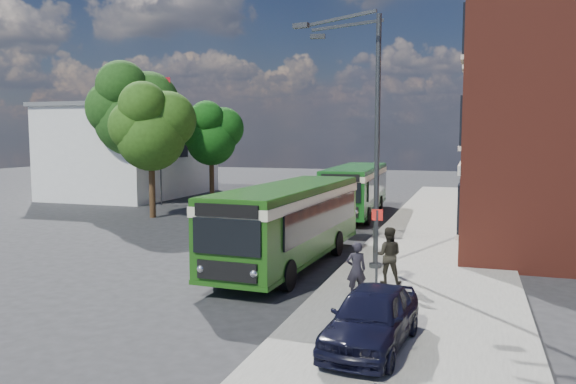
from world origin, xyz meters
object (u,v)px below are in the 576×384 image
(bus_front, at_px, (290,217))
(parked_car, at_px, (372,317))
(street_lamp, at_px, (367,137))
(bus_rear, at_px, (356,186))

(bus_front, height_order, parked_car, bus_front)
(street_lamp, xyz_separation_m, parked_car, (1.55, -7.64, -3.97))
(bus_rear, bearing_deg, street_lamp, -77.25)
(bus_rear, bearing_deg, bus_front, -88.78)
(bus_front, distance_m, parked_car, 8.79)
(bus_front, xyz_separation_m, parked_car, (4.38, -7.55, -1.01))
(bus_front, bearing_deg, bus_rear, 91.22)
(bus_front, bearing_deg, street_lamp, 1.74)
(bus_rear, xyz_separation_m, parked_car, (4.68, -21.49, -1.01))
(bus_rear, distance_m, parked_car, 22.02)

